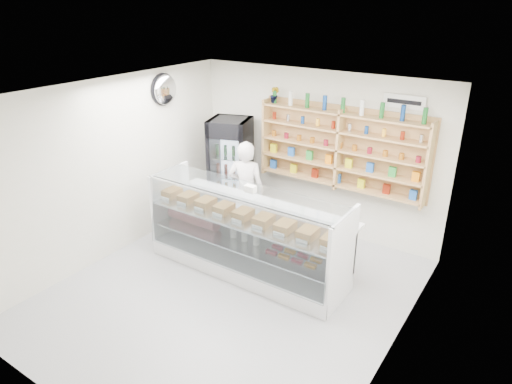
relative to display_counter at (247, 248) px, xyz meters
The scene contains 8 objects.
room 1.22m from the display_counter, 77.33° to the right, with size 5.00×5.00×5.00m.
display_counter is the anchor object (origin of this frame).
shop_worker 1.22m from the display_counter, 125.88° to the left, with size 0.62×0.41×1.71m, color silver.
drinks_cooler 1.92m from the display_counter, 134.40° to the left, with size 0.86×0.85×1.91m.
wall_shelving 2.20m from the display_counter, 69.34° to the left, with size 2.84×0.28×1.33m.
potted_plant 2.68m from the display_counter, 109.60° to the left, with size 0.16×0.13×0.29m, color #1E6626.
security_mirror 2.96m from the display_counter, 164.44° to the left, with size 0.15×0.50×0.50m, color silver.
wall_sign 3.18m from the display_counter, 49.94° to the left, with size 0.62×0.03×0.20m, color white.
Camera 1 is at (3.30, -4.26, 3.86)m, focal length 32.00 mm.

